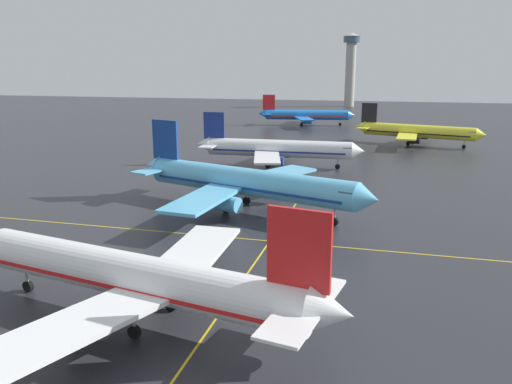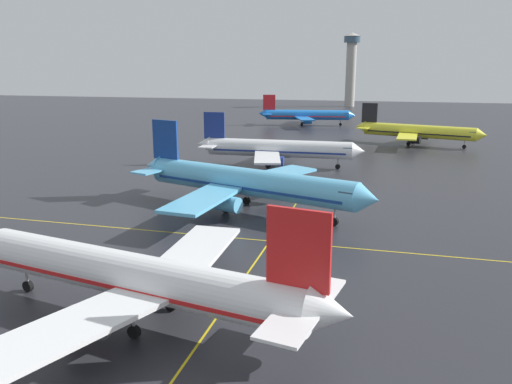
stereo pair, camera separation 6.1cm
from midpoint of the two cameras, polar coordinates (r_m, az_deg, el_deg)
name	(u,v)px [view 1 (the left image)]	position (r m, az deg, el deg)	size (l,w,h in m)	color
airliner_front_gate	(138,277)	(41.66, -13.35, -9.39)	(35.57, 30.27, 11.09)	white
airliner_second_row	(245,182)	(71.59, -1.30, 1.15)	(38.29, 32.72, 12.17)	#5BB7E5
airliner_third_row	(277,149)	(104.14, 2.35, 4.96)	(35.33, 30.52, 11.00)	white
airliner_far_left_stand	(416,131)	(140.39, 17.75, 6.59)	(33.63, 28.68, 10.62)	yellow
airliner_far_right_stand	(306,115)	(181.32, 5.65, 8.71)	(34.46, 29.44, 10.72)	blue
taxiway_markings	(222,311)	(43.76, -3.96, -13.31)	(140.90, 79.98, 0.01)	yellow
control_tower	(351,64)	(274.99, 10.72, 14.11)	(8.82, 8.82, 37.70)	#ADA89E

